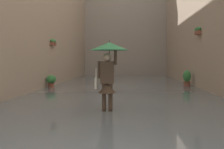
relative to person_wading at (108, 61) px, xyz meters
name	(u,v)px	position (x,y,z in m)	size (l,w,h in m)	color
ground_plane	(122,89)	(-0.18, -7.19, -1.49)	(66.05, 66.05, 0.00)	gray
flood_water	(122,88)	(-0.18, -7.19, -1.45)	(8.69, 32.42, 0.08)	slate
building_facade_far	(125,8)	(-0.18, -21.30, 5.20)	(11.49, 1.80, 13.38)	#A89989
person_wading	(108,61)	(0.00, 0.00, 0.00)	(1.08, 1.08, 2.07)	#2D2319
potted_plant_mid_left	(187,79)	(-3.77, -8.30, -0.99)	(0.43, 0.43, 0.96)	brown
potted_plant_near_right	(51,81)	(3.48, -6.94, -1.05)	(0.50, 0.50, 0.74)	brown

